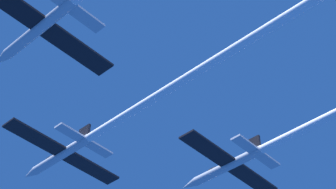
{
  "coord_description": "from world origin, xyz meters",
  "views": [
    {
      "loc": [
        -32.06,
        -45.04,
        -38.11
      ],
      "look_at": [
        -0.27,
        -15.84,
        -0.05
      ],
      "focal_mm": 62.28,
      "sensor_mm": 36.0,
      "label": 1
    }
  ],
  "objects": [
    {
      "name": "jet_lead",
      "position": [
        -0.36,
        -12.71,
        0.51
      ],
      "size": [
        15.41,
        47.56,
        2.55
      ],
      "color": "#B2BAC6"
    },
    {
      "name": "jet_right_wing",
      "position": [
        12.82,
        -24.72,
        -0.65
      ],
      "size": [
        15.41,
        44.06,
        2.55
      ],
      "color": "#B2BAC6"
    }
  ]
}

